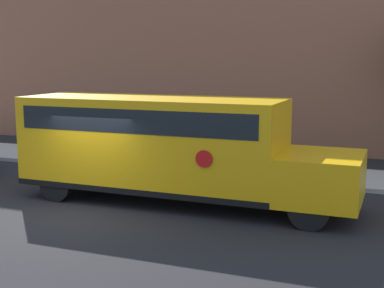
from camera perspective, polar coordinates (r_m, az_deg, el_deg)
The scene contains 4 objects.
ground_plane at distance 14.69m, azimuth -11.70°, elevation -7.17°, with size 60.00×60.00×0.00m, color black.
sidewalk_strip at distance 20.25m, azimuth -1.59°, elevation -2.27°, with size 44.00×3.00×0.15m.
building_backdrop at distance 25.99m, azimuth 4.13°, elevation 12.30°, with size 32.00×4.00×11.06m.
school_bus at distance 15.10m, azimuth -2.73°, elevation 0.07°, with size 9.53×2.57×2.98m.
Camera 1 is at (7.83, -11.74, 4.07)m, focal length 50.00 mm.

